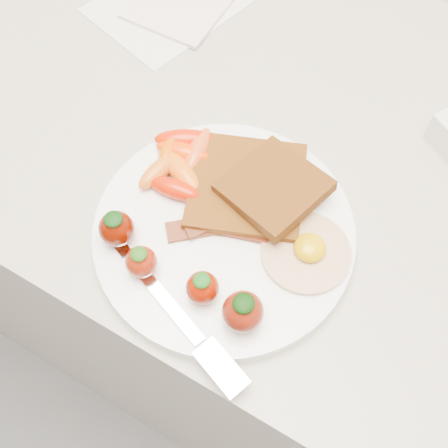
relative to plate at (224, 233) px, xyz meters
The scene contains 10 objects.
counter 0.49m from the plate, 89.63° to the left, with size 2.00×0.60×0.90m, color gray.
plate is the anchor object (origin of this frame).
toast_lower 0.05m from the plate, 93.02° to the left, with size 0.12×0.12×0.01m, color #512C07.
toast_upper 0.07m from the plate, 66.14° to the left, with size 0.09×0.09×0.01m, color black.
fried_egg 0.09m from the plate, 11.42° to the left, with size 0.09×0.09×0.02m.
bacon_strips 0.02m from the plate, 152.91° to the left, with size 0.10×0.10×0.01m.
baby_carrots 0.09m from the plate, 151.90° to the left, with size 0.09×0.11×0.02m.
strawberries 0.08m from the plate, 94.48° to the right, with size 0.19×0.05×0.05m.
fork 0.11m from the plate, 78.89° to the right, with size 0.18×0.08×0.00m.
paper_sheet 0.36m from the plate, 130.97° to the left, with size 0.16×0.21×0.00m, color silver.
Camera 1 is at (0.13, 1.31, 1.43)m, focal length 45.00 mm.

